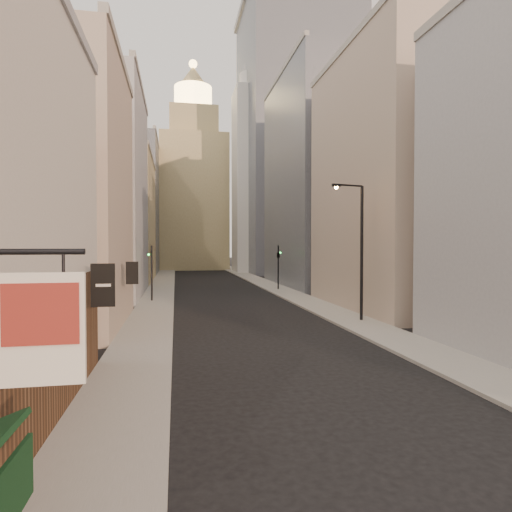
{
  "coord_description": "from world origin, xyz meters",
  "views": [
    {
      "loc": [
        -4.82,
        -1.43,
        4.96
      ],
      "look_at": [
        -0.22,
        23.03,
        4.37
      ],
      "focal_mm": 30.0,
      "sensor_mm": 36.0,
      "label": 1
    }
  ],
  "objects_px": {
    "traffic_light_right": "(278,256)",
    "streetlamp_mid": "(359,244)",
    "clock_tower": "(193,187)",
    "traffic_light_left": "(152,263)",
    "white_tower": "(255,173)"
  },
  "relations": [
    {
      "from": "white_tower",
      "to": "streetlamp_mid",
      "type": "distance_m",
      "value": 55.34
    },
    {
      "from": "white_tower",
      "to": "streetlamp_mid",
      "type": "height_order",
      "value": "white_tower"
    },
    {
      "from": "clock_tower",
      "to": "traffic_light_right",
      "type": "height_order",
      "value": "clock_tower"
    },
    {
      "from": "traffic_light_right",
      "to": "traffic_light_left",
      "type": "bearing_deg",
      "value": 38.42
    },
    {
      "from": "clock_tower",
      "to": "traffic_light_left",
      "type": "distance_m",
      "value": 56.97
    },
    {
      "from": "clock_tower",
      "to": "white_tower",
      "type": "bearing_deg",
      "value": -51.84
    },
    {
      "from": "streetlamp_mid",
      "to": "traffic_light_left",
      "type": "distance_m",
      "value": 18.76
    },
    {
      "from": "white_tower",
      "to": "traffic_light_left",
      "type": "bearing_deg",
      "value": -112.49
    },
    {
      "from": "clock_tower",
      "to": "traffic_light_right",
      "type": "bearing_deg",
      "value": -81.09
    },
    {
      "from": "traffic_light_left",
      "to": "traffic_light_right",
      "type": "relative_size",
      "value": 1.0
    },
    {
      "from": "traffic_light_right",
      "to": "streetlamp_mid",
      "type": "bearing_deg",
      "value": 99.55
    },
    {
      "from": "streetlamp_mid",
      "to": "white_tower",
      "type": "bearing_deg",
      "value": 74.62
    },
    {
      "from": "clock_tower",
      "to": "traffic_light_left",
      "type": "relative_size",
      "value": 8.98
    },
    {
      "from": "traffic_light_left",
      "to": "traffic_light_right",
      "type": "bearing_deg",
      "value": -162.3
    },
    {
      "from": "clock_tower",
      "to": "traffic_light_right",
      "type": "relative_size",
      "value": 8.98
    }
  ]
}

